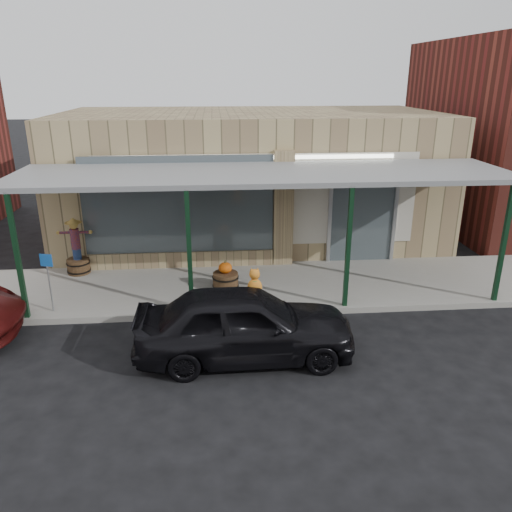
{
  "coord_description": "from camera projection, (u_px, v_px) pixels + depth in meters",
  "views": [
    {
      "loc": [
        -1.18,
        -8.38,
        5.29
      ],
      "look_at": [
        -0.27,
        2.6,
        1.29
      ],
      "focal_mm": 35.0,
      "sensor_mm": 36.0,
      "label": 1
    }
  ],
  "objects": [
    {
      "name": "ground",
      "position": [
        281.0,
        363.0,
        9.75
      ],
      "size": [
        120.0,
        120.0,
        0.0
      ],
      "primitive_type": "plane",
      "color": "black",
      "rests_on": "ground"
    },
    {
      "name": "sidewalk",
      "position": [
        263.0,
        286.0,
        13.09
      ],
      "size": [
        40.0,
        3.2,
        0.15
      ],
      "primitive_type": "cube",
      "color": "gray",
      "rests_on": "ground"
    },
    {
      "name": "storefront",
      "position": [
        250.0,
        177.0,
        16.68
      ],
      "size": [
        12.0,
        6.25,
        4.2
      ],
      "color": "tan",
      "rests_on": "ground"
    },
    {
      "name": "awning",
      "position": [
        264.0,
        176.0,
        12.06
      ],
      "size": [
        12.0,
        3.0,
        3.04
      ],
      "color": "gray",
      "rests_on": "ground"
    },
    {
      "name": "block_buildings_near",
      "position": [
        306.0,
        122.0,
        17.24
      ],
      "size": [
        61.0,
        8.0,
        8.0
      ],
      "color": "maroon",
      "rests_on": "ground"
    },
    {
      "name": "barrel_scarecrow",
      "position": [
        77.0,
        255.0,
        13.62
      ],
      "size": [
        0.95,
        0.62,
        1.57
      ],
      "rotation": [
        0.0,
        0.0,
        0.02
      ],
      "color": "#543621",
      "rests_on": "sidewalk"
    },
    {
      "name": "barrel_pumpkin",
      "position": [
        226.0,
        279.0,
        12.68
      ],
      "size": [
        0.72,
        0.72,
        0.76
      ],
      "rotation": [
        0.0,
        0.0,
        -0.12
      ],
      "color": "#543621",
      "rests_on": "sidewalk"
    },
    {
      "name": "handicap_sign",
      "position": [
        48.0,
        275.0,
        11.25
      ],
      "size": [
        0.29,
        0.09,
        1.4
      ],
      "rotation": [
        0.0,
        0.0,
        -0.24
      ],
      "color": "gray",
      "rests_on": "sidewalk"
    },
    {
      "name": "parked_sedan",
      "position": [
        245.0,
        324.0,
        9.73
      ],
      "size": [
        4.29,
        1.82,
        1.57
      ],
      "rotation": [
        0.0,
        0.0,
        1.58
      ],
      "color": "black",
      "rests_on": "ground"
    }
  ]
}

